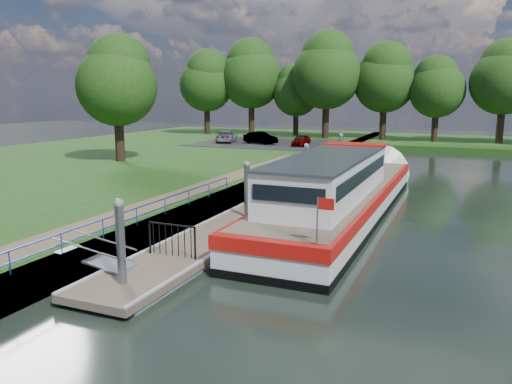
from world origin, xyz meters
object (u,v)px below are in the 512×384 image
at_px(barge, 344,193).
at_px(car_c, 226,136).
at_px(car_b, 261,138).
at_px(car_a, 301,140).
at_px(pontoon, 281,202).

xyz_separation_m(barge, car_c, (-18.69, 24.66, 0.37)).
bearing_deg(car_b, car_a, -74.51).
bearing_deg(pontoon, car_b, 114.85).
relative_size(barge, car_b, 5.58).
bearing_deg(car_a, car_b, 176.20).
bearing_deg(pontoon, car_a, 105.32).
bearing_deg(car_b, car_c, 103.54).
bearing_deg(car_a, pontoon, -76.29).
xyz_separation_m(barge, car_a, (-10.02, 24.19, 0.31)).
height_order(barge, car_b, barge).
bearing_deg(barge, car_b, 120.84).
height_order(pontoon, car_c, car_c).
bearing_deg(car_c, car_b, 160.73).
height_order(car_a, car_b, car_b).
height_order(car_a, car_c, car_c).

